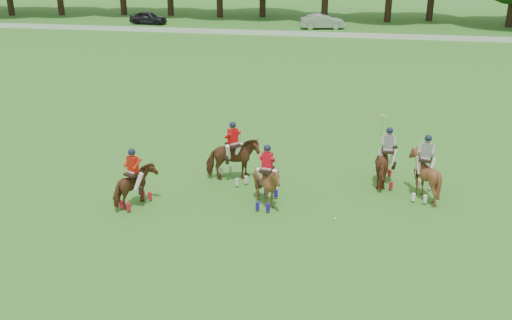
% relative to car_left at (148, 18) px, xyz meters
% --- Properties ---
extents(ground, '(180.00, 180.00, 0.00)m').
position_rel_car_left_xyz_m(ground, '(17.84, -42.50, -0.65)').
color(ground, '#2E641C').
rests_on(ground, ground).
extents(boundary_rail, '(120.00, 0.10, 0.44)m').
position_rel_car_left_xyz_m(boundary_rail, '(17.84, -4.50, -0.43)').
color(boundary_rail, white).
rests_on(boundary_rail, ground).
extents(car_left, '(3.93, 1.86, 1.30)m').
position_rel_car_left_xyz_m(car_left, '(0.00, 0.00, 0.00)').
color(car_left, black).
rests_on(car_left, ground).
extents(car_mid, '(4.50, 2.38, 1.41)m').
position_rel_car_left_xyz_m(car_mid, '(17.93, 0.00, 0.06)').
color(car_mid, '#AFAFB4').
rests_on(car_mid, ground).
extents(polo_red_a, '(1.43, 1.90, 2.19)m').
position_rel_car_left_xyz_m(polo_red_a, '(13.62, -39.91, 0.13)').
color(polo_red_a, '#542716').
rests_on(polo_red_a, ground).
extents(polo_red_b, '(2.27, 2.24, 2.43)m').
position_rel_car_left_xyz_m(polo_red_b, '(16.63, -37.16, 0.24)').
color(polo_red_b, '#542716').
rests_on(polo_red_b, ground).
extents(polo_red_c, '(1.44, 1.58, 2.31)m').
position_rel_car_left_xyz_m(polo_red_c, '(18.25, -39.08, 0.18)').
color(polo_red_c, '#542716').
rests_on(polo_red_c, ground).
extents(polo_stripe_a, '(1.19, 1.92, 2.87)m').
position_rel_car_left_xyz_m(polo_stripe_a, '(22.52, -36.53, 0.19)').
color(polo_stripe_a, '#542716').
rests_on(polo_stripe_a, ground).
extents(polo_stripe_b, '(1.73, 1.86, 2.42)m').
position_rel_car_left_xyz_m(polo_stripe_b, '(23.82, -37.44, 0.24)').
color(polo_stripe_b, '#542716').
rests_on(polo_stripe_b, ground).
extents(polo_ball, '(0.09, 0.09, 0.09)m').
position_rel_car_left_xyz_m(polo_ball, '(20.73, -39.81, -0.60)').
color(polo_ball, white).
rests_on(polo_ball, ground).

